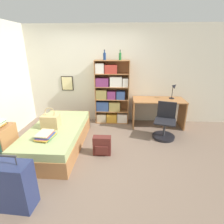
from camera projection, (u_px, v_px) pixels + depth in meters
name	position (u px, v px, depth m)	size (l,w,h in m)	color
ground_plane	(87.00, 147.00, 3.77)	(14.00, 14.00, 0.00)	#756051
wall_back	(96.00, 75.00, 4.82)	(10.00, 0.09, 2.60)	beige
bed	(57.00, 136.00, 3.74)	(1.04, 2.01, 0.46)	#A36B3D
handbag	(51.00, 121.00, 3.57)	(0.35, 0.25, 0.44)	tan
book_stack_on_bed	(45.00, 136.00, 3.19)	(0.33, 0.40, 0.10)	#427A4C
suitcase	(10.00, 186.00, 2.26)	(0.61, 0.30, 0.81)	navy
bookcase	(111.00, 95.00, 4.78)	(0.91, 0.30, 1.72)	#A36B3D
bottle_green	(105.00, 56.00, 4.43)	(0.07, 0.07, 0.25)	navy
bottle_brown	(120.00, 56.00, 4.43)	(0.06, 0.06, 0.25)	#1E6B2D
desk	(158.00, 107.00, 4.64)	(1.34, 0.64, 0.75)	#A36B3D
desk_lamp	(174.00, 88.00, 4.54)	(0.18, 0.13, 0.42)	black
desk_chair	(164.00, 127.00, 4.12)	(0.58, 0.58, 0.83)	black
backpack	(102.00, 146.00, 3.47)	(0.35, 0.19, 0.38)	#56231E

